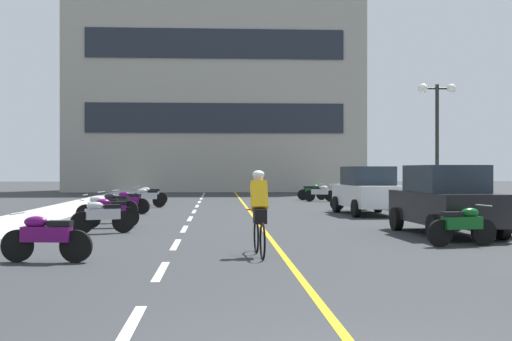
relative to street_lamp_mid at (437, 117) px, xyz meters
name	(u,v)px	position (x,y,z in m)	size (l,w,h in m)	color
ground_plane	(244,213)	(-7.31, 1.16, -3.70)	(140.00, 140.00, 0.00)	#2D3033
curb_left	(75,208)	(-14.51, 4.16, -3.64)	(2.40, 72.00, 0.12)	#A8A8A3
curb_right	(404,207)	(-0.11, 4.16, -3.64)	(2.40, 72.00, 0.12)	#A8A8A3
lane_dash_0	(130,327)	(-9.31, -17.84, -3.70)	(0.14, 2.20, 0.01)	silver
lane_dash_1	(161,271)	(-9.31, -13.84, -3.70)	(0.14, 2.20, 0.01)	silver
lane_dash_2	(176,244)	(-9.31, -9.84, -3.70)	(0.14, 2.20, 0.01)	silver
lane_dash_3	(184,229)	(-9.31, -5.84, -3.70)	(0.14, 2.20, 0.01)	silver
lane_dash_4	(190,219)	(-9.31, -1.84, -3.70)	(0.14, 2.20, 0.01)	silver
lane_dash_5	(194,211)	(-9.31, 2.16, -3.70)	(0.14, 2.20, 0.01)	silver
lane_dash_6	(197,206)	(-9.31, 6.16, -3.70)	(0.14, 2.20, 0.01)	silver
lane_dash_7	(199,202)	(-9.31, 10.16, -3.70)	(0.14, 2.20, 0.01)	silver
lane_dash_8	(201,199)	(-9.31, 14.16, -3.70)	(0.14, 2.20, 0.01)	silver
lane_dash_9	(203,196)	(-9.31, 18.16, -3.70)	(0.14, 2.20, 0.01)	silver
lane_dash_10	(204,194)	(-9.31, 22.16, -3.70)	(0.14, 2.20, 0.01)	silver
lane_dash_11	(205,192)	(-9.31, 26.16, -3.70)	(0.14, 2.20, 0.01)	silver
centre_line_yellow	(247,208)	(-7.06, 4.16, -3.70)	(0.12, 66.00, 0.01)	gold
office_building	(216,75)	(-8.51, 28.56, 5.56)	(22.96, 6.92, 18.52)	#9E998E
street_lamp_mid	(437,117)	(0.00, 0.00, 0.00)	(1.46, 0.36, 4.86)	black
parked_car_near	(445,200)	(-2.41, -7.92, -2.78)	(2.12, 4.29, 1.82)	black
parked_car_mid	(368,190)	(-2.69, -0.06, -2.78)	(2.16, 4.31, 1.82)	black
motorcycle_2	(46,237)	(-11.51, -12.64, -3.23)	(1.70, 0.60, 0.92)	black
motorcycle_3	(463,225)	(-2.91, -10.51, -3.23)	(1.68, 0.64, 0.92)	black
motorcycle_4	(102,216)	(-11.42, -7.09, -3.23)	(1.63, 0.81, 0.92)	black
motorcycle_5	(109,212)	(-11.51, -5.34, -3.23)	(1.67, 0.69, 0.92)	black
motorcycle_6	(102,208)	(-12.01, -3.58, -3.23)	(1.70, 0.60, 0.92)	black
motorcycle_7	(115,204)	(-11.99, -1.03, -3.23)	(1.67, 0.70, 0.92)	black
motorcycle_8	(128,202)	(-11.78, 0.93, -3.23)	(1.65, 0.76, 0.92)	black
motorcycle_9	(351,199)	(-2.83, 2.49, -3.23)	(1.70, 0.60, 0.92)	black
motorcycle_10	(147,197)	(-11.53, 5.18, -3.23)	(1.70, 0.60, 0.92)	black
motorcycle_11	(149,195)	(-11.62, 7.29, -3.23)	(1.70, 0.60, 0.92)	black
motorcycle_12	(320,193)	(-2.91, 10.29, -3.23)	(1.66, 0.72, 0.92)	black
motorcycle_13	(312,192)	(-3.06, 12.15, -3.23)	(1.69, 0.63, 0.92)	black
cyclist_rider	(259,211)	(-7.53, -11.90, -2.81)	(0.42, 1.77, 1.71)	black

